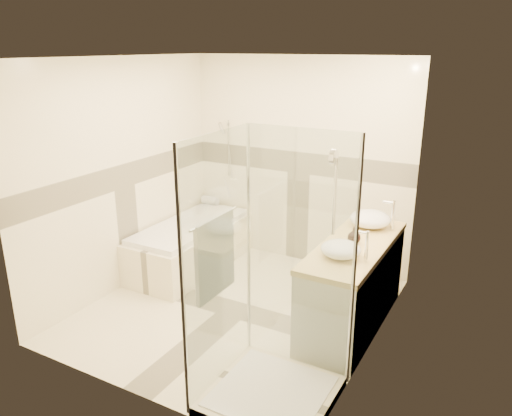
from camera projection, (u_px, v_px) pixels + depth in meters
The scene contains 12 objects.
room at pixel (240, 193), 4.74m from camera, with size 2.82×3.02×2.52m.
bathtub at pixel (191, 243), 6.06m from camera, with size 0.75×1.70×0.56m.
vanity at pixel (353, 285), 4.75m from camera, with size 0.58×1.62×0.85m.
shower_enclosure at pixel (263, 334), 3.80m from camera, with size 0.96×0.93×2.04m.
vessel_sink_near at pixel (370, 219), 5.03m from camera, with size 0.41×0.41×0.16m, color white.
vessel_sink_far at pixel (341, 249), 4.31m from camera, with size 0.35×0.35×0.14m, color white.
faucet_near at pixel (392, 213), 4.90m from camera, with size 0.13×0.03×0.31m.
faucet_far at pixel (366, 244), 4.19m from camera, with size 0.11×0.03×0.28m.
amenity_bottle_a at pixel (354, 235), 4.62m from camera, with size 0.07×0.07×0.15m, color black.
amenity_bottle_b at pixel (354, 235), 4.61m from camera, with size 0.12×0.12×0.16m, color black.
folded_towels at pixel (374, 218), 5.17m from camera, with size 0.15×0.25×0.08m, color silver.
rolled_towel at pixel (210, 200), 6.70m from camera, with size 0.11×0.11×0.23m, color silver.
Camera 1 is at (2.39, -3.90, 2.61)m, focal length 35.00 mm.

